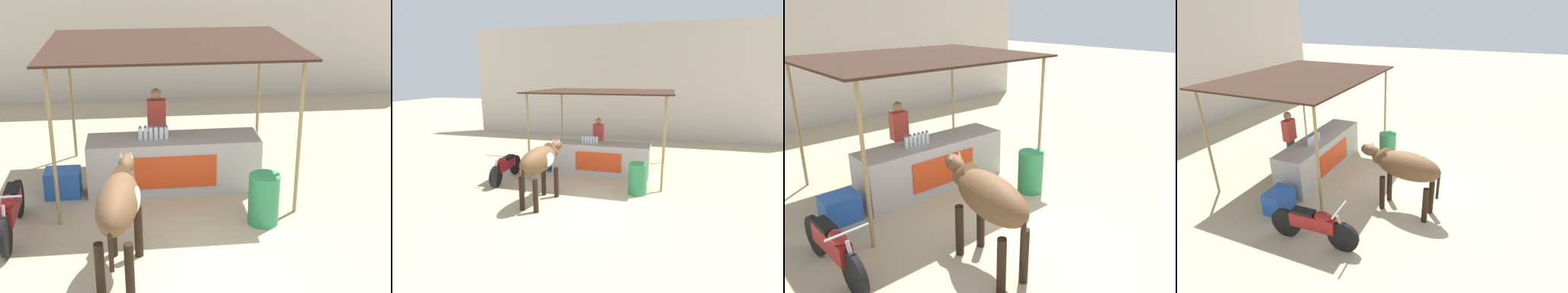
# 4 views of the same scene
# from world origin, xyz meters

# --- Properties ---
(ground_plane) EXTENTS (60.00, 60.00, 0.00)m
(ground_plane) POSITION_xyz_m (0.00, 0.00, 0.00)
(ground_plane) COLOR tan
(building_wall_far) EXTENTS (16.00, 0.50, 5.36)m
(building_wall_far) POSITION_xyz_m (0.00, 8.22, 2.68)
(building_wall_far) COLOR beige
(building_wall_far) RESTS_ON ground
(stall_counter) EXTENTS (3.00, 0.82, 0.96)m
(stall_counter) POSITION_xyz_m (0.00, 2.20, 0.48)
(stall_counter) COLOR #B2ADA8
(stall_counter) RESTS_ON ground
(stall_awning) EXTENTS (4.20, 3.20, 2.56)m
(stall_awning) POSITION_xyz_m (0.00, 2.50, 2.46)
(stall_awning) COLOR #382319
(stall_awning) RESTS_ON ground
(water_bottle_row) EXTENTS (0.52, 0.07, 0.25)m
(water_bottle_row) POSITION_xyz_m (-0.35, 2.15, 1.07)
(water_bottle_row) COLOR silver
(water_bottle_row) RESTS_ON stall_counter
(vendor_behind_counter) EXTENTS (0.34, 0.22, 1.65)m
(vendor_behind_counter) POSITION_xyz_m (-0.26, 2.95, 0.85)
(vendor_behind_counter) COLOR #383842
(vendor_behind_counter) RESTS_ON ground
(cooler_box) EXTENTS (0.60, 0.44, 0.48)m
(cooler_box) POSITION_xyz_m (-1.94, 2.10, 0.24)
(cooler_box) COLOR blue
(cooler_box) RESTS_ON ground
(water_barrel) EXTENTS (0.48, 0.48, 0.82)m
(water_barrel) POSITION_xyz_m (1.29, 0.75, 0.41)
(water_barrel) COLOR #2D8C51
(water_barrel) RESTS_ON ground
(cow) EXTENTS (0.69, 1.85, 1.44)m
(cow) POSITION_xyz_m (-0.90, -0.39, 1.03)
(cow) COLOR brown
(cow) RESTS_ON ground
(motorcycle_parked) EXTENTS (0.55, 1.80, 0.90)m
(motorcycle_parked) POSITION_xyz_m (-2.54, 0.82, 0.43)
(motorcycle_parked) COLOR black
(motorcycle_parked) RESTS_ON ground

